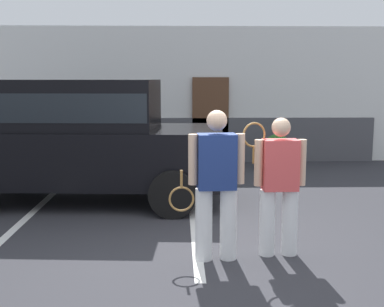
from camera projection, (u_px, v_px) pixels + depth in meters
name	position (u px, v px, depth m)	size (l,w,h in m)	color
ground_plane	(217.00, 258.00, 5.65)	(40.00, 40.00, 0.00)	#2D2D33
parking_stripe_0	(22.00, 222.00, 7.06)	(0.12, 4.40, 0.01)	silver
parking_stripe_1	(194.00, 221.00, 7.13)	(0.12, 4.40, 0.01)	silver
house_frontage	(197.00, 99.00, 12.18)	(10.57, 0.40, 3.33)	white
parked_suv	(78.00, 134.00, 8.15)	(4.71, 2.40, 2.05)	black
tennis_player_man	(216.00, 184.00, 5.50)	(0.90, 0.30, 1.72)	white
tennis_player_woman	(279.00, 184.00, 5.65)	(0.75, 0.26, 1.63)	white
potted_plant_by_porch	(277.00, 150.00, 11.16)	(0.62, 0.62, 0.81)	#9E5638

